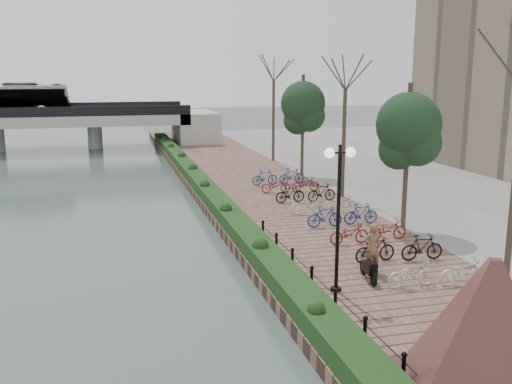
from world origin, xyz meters
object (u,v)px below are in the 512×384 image
object	(u,v)px
motorcycle	(368,268)
granite_monument	(490,332)
pedestrian	(372,248)
lamppost	(339,186)

from	to	relation	value
motorcycle	granite_monument	bearing A→B (deg)	-88.78
granite_monument	pedestrian	bearing A→B (deg)	80.80
lamppost	pedestrian	bearing A→B (deg)	34.92
granite_monument	motorcycle	bearing A→B (deg)	83.45
granite_monument	motorcycle	size ratio (longest dim) A/B	3.95
granite_monument	pedestrian	world-z (taller)	granite_monument
granite_monument	lamppost	distance (m)	7.06
pedestrian	granite_monument	bearing A→B (deg)	80.65
motorcycle	pedestrian	world-z (taller)	pedestrian
lamppost	motorcycle	bearing A→B (deg)	22.59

